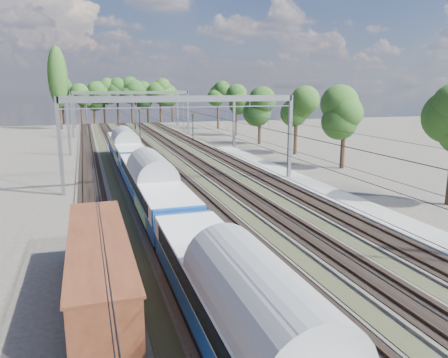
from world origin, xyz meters
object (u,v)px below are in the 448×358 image
object	(u,v)px
worker	(135,127)
signal_far	(193,124)
freight_boxcar	(100,266)
signal_near	(140,119)
emu_train	(153,181)

from	to	relation	value
worker	signal_far	size ratio (longest dim) A/B	0.31
worker	signal_far	bearing A→B (deg)	-179.79
freight_boxcar	signal_near	world-z (taller)	signal_near
freight_boxcar	signal_near	xyz separation A→B (m)	(10.10, 67.92, 1.58)
signal_far	emu_train	bearing A→B (deg)	-93.52
worker	signal_near	size ratio (longest dim) A/B	0.28
signal_near	signal_far	distance (m)	13.19
worker	signal_far	world-z (taller)	signal_far
worker	freight_boxcar	bearing A→B (deg)	156.93
worker	emu_train	bearing A→B (deg)	159.10
signal_near	signal_far	world-z (taller)	signal_near
emu_train	signal_near	bearing A→B (deg)	84.08
freight_boxcar	emu_train	bearing A→B (deg)	72.16
emu_train	worker	size ratio (longest dim) A/B	42.60
emu_train	freight_boxcar	distance (m)	14.72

